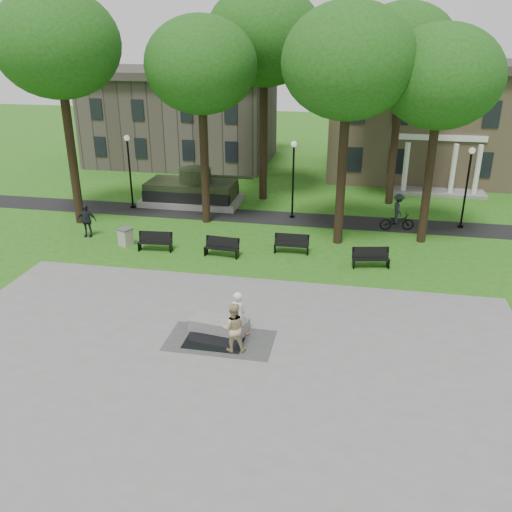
# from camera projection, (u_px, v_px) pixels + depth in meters

# --- Properties ---
(ground) EXTENTS (120.00, 120.00, 0.00)m
(ground) POSITION_uv_depth(u_px,v_px,m) (242.00, 309.00, 22.61)
(ground) COLOR #235B15
(ground) RESTS_ON ground
(plaza) EXTENTS (22.00, 16.00, 0.02)m
(plaza) POSITION_uv_depth(u_px,v_px,m) (211.00, 378.00, 18.07)
(plaza) COLOR gray
(plaza) RESTS_ON ground
(footpath) EXTENTS (44.00, 2.60, 0.01)m
(footpath) POSITION_uv_depth(u_px,v_px,m) (283.00, 218.00, 33.48)
(footpath) COLOR black
(footpath) RESTS_ON ground
(building_right) EXTENTS (17.00, 12.00, 8.60)m
(building_right) POSITION_uv_depth(u_px,v_px,m) (435.00, 118.00, 42.76)
(building_right) COLOR #9E8460
(building_right) RESTS_ON ground
(building_left) EXTENTS (15.00, 10.00, 7.20)m
(building_left) POSITION_uv_depth(u_px,v_px,m) (183.00, 119.00, 47.16)
(building_left) COLOR #4C443D
(building_left) RESTS_ON ground
(tree_0) EXTENTS (6.80, 6.80, 12.97)m
(tree_0) POSITION_uv_depth(u_px,v_px,m) (57.00, 45.00, 29.00)
(tree_0) COLOR black
(tree_0) RESTS_ON ground
(tree_1) EXTENTS (6.20, 6.20, 11.63)m
(tree_1) POSITION_uv_depth(u_px,v_px,m) (201.00, 66.00, 29.47)
(tree_1) COLOR black
(tree_1) RESTS_ON ground
(tree_2) EXTENTS (6.60, 6.60, 12.16)m
(tree_2) POSITION_uv_depth(u_px,v_px,m) (349.00, 62.00, 26.12)
(tree_2) COLOR black
(tree_2) RESTS_ON ground
(tree_3) EXTENTS (6.00, 6.00, 11.19)m
(tree_3) POSITION_uv_depth(u_px,v_px,m) (441.00, 78.00, 26.52)
(tree_3) COLOR black
(tree_3) RESTS_ON ground
(tree_4) EXTENTS (7.20, 7.20, 13.50)m
(tree_4) POSITION_uv_depth(u_px,v_px,m) (264.00, 37.00, 33.46)
(tree_4) COLOR black
(tree_4) RESTS_ON ground
(tree_5) EXTENTS (6.40, 6.40, 12.44)m
(tree_5) POSITION_uv_depth(u_px,v_px,m) (404.00, 50.00, 32.72)
(tree_5) COLOR black
(tree_5) RESTS_ON ground
(lamp_left) EXTENTS (0.36, 0.36, 4.73)m
(lamp_left) POSITION_uv_depth(u_px,v_px,m) (129.00, 166.00, 34.42)
(lamp_left) COLOR black
(lamp_left) RESTS_ON ground
(lamp_mid) EXTENTS (0.36, 0.36, 4.73)m
(lamp_mid) POSITION_uv_depth(u_px,v_px,m) (293.00, 173.00, 32.60)
(lamp_mid) COLOR black
(lamp_mid) RESTS_ON ground
(lamp_right) EXTENTS (0.36, 0.36, 4.73)m
(lamp_right) POSITION_uv_depth(u_px,v_px,m) (467.00, 181.00, 30.86)
(lamp_right) COLOR black
(lamp_right) RESTS_ON ground
(tank_monument) EXTENTS (7.45, 3.40, 2.40)m
(tank_monument) POSITION_uv_depth(u_px,v_px,m) (192.00, 191.00, 36.09)
(tank_monument) COLOR gray
(tank_monument) RESTS_ON ground
(puddle) EXTENTS (2.20, 1.20, 0.00)m
(puddle) POSITION_uv_depth(u_px,v_px,m) (213.00, 343.00, 20.09)
(puddle) COLOR black
(puddle) RESTS_ON plaza
(concrete_block) EXTENTS (2.33, 1.33, 0.45)m
(concrete_block) POSITION_uv_depth(u_px,v_px,m) (219.00, 324.00, 20.92)
(concrete_block) COLOR gray
(concrete_block) RESTS_ON plaza
(skateboard) EXTENTS (0.81, 0.39, 0.07)m
(skateboard) POSITION_uv_depth(u_px,v_px,m) (240.00, 332.00, 20.73)
(skateboard) COLOR brown
(skateboard) RESTS_ON plaza
(skateboarder) EXTENTS (0.82, 0.76, 1.88)m
(skateboarder) POSITION_uv_depth(u_px,v_px,m) (237.00, 315.00, 20.13)
(skateboarder) COLOR white
(skateboarder) RESTS_ON plaza
(friend_watching) EXTENTS (1.04, 0.89, 1.88)m
(friend_watching) POSITION_uv_depth(u_px,v_px,m) (233.00, 327.00, 19.27)
(friend_watching) COLOR tan
(friend_watching) RESTS_ON plaza
(pedestrian_walker) EXTENTS (1.16, 0.63, 1.87)m
(pedestrian_walker) POSITION_uv_depth(u_px,v_px,m) (86.00, 220.00, 30.22)
(pedestrian_walker) COLOR #1F212A
(pedestrian_walker) RESTS_ON ground
(cyclist) EXTENTS (2.06, 1.21, 2.17)m
(cyclist) POSITION_uv_depth(u_px,v_px,m) (398.00, 215.00, 31.20)
(cyclist) COLOR black
(cyclist) RESTS_ON ground
(park_bench_0) EXTENTS (1.83, 0.66, 1.00)m
(park_bench_0) POSITION_uv_depth(u_px,v_px,m) (155.00, 241.00, 28.44)
(park_bench_0) COLOR black
(park_bench_0) RESTS_ON ground
(park_bench_1) EXTENTS (1.83, 0.68, 1.00)m
(park_bench_1) POSITION_uv_depth(u_px,v_px,m) (222.00, 246.00, 27.71)
(park_bench_1) COLOR black
(park_bench_1) RESTS_ON ground
(park_bench_2) EXTENTS (1.81, 0.56, 1.00)m
(park_bench_2) POSITION_uv_depth(u_px,v_px,m) (292.00, 243.00, 28.12)
(park_bench_2) COLOR black
(park_bench_2) RESTS_ON ground
(park_bench_3) EXTENTS (1.85, 0.87, 1.00)m
(park_bench_3) POSITION_uv_depth(u_px,v_px,m) (371.00, 257.00, 26.41)
(park_bench_3) COLOR black
(park_bench_3) RESTS_ON ground
(trash_bin) EXTENTS (0.87, 0.87, 0.96)m
(trash_bin) POSITION_uv_depth(u_px,v_px,m) (126.00, 237.00, 29.11)
(trash_bin) COLOR #B5AC95
(trash_bin) RESTS_ON ground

